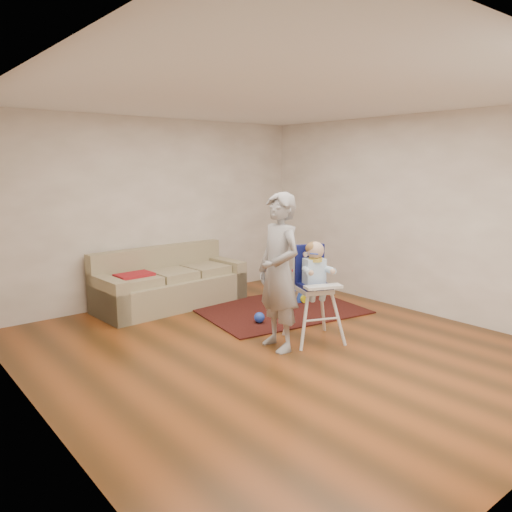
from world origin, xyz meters
TOP-DOWN VIEW (x-y plane):
  - ground at (0.00, 0.00)m, footprint 5.50×5.50m
  - room_envelope at (0.00, 0.53)m, footprint 5.04×5.52m
  - sofa at (-0.04, 2.30)m, footprint 2.20×1.00m
  - side_table at (-0.80, 2.25)m, footprint 0.49×0.49m
  - area_rug at (1.02, 1.14)m, footprint 2.37×1.92m
  - ride_on_toy at (1.40, 1.33)m, footprint 0.50×0.40m
  - toy_ball at (0.41, 0.83)m, footprint 0.14×0.14m
  - high_chair at (0.52, -0.03)m, footprint 0.71×0.71m
  - adult at (0.03, 0.04)m, footprint 0.50×0.68m

SIDE VIEW (x-z plane):
  - ground at x=0.00m, z-range 0.00..0.00m
  - area_rug at x=1.02m, z-range 0.00..0.02m
  - toy_ball at x=0.41m, z-range 0.02..0.16m
  - side_table at x=-0.80m, z-range 0.00..0.49m
  - ride_on_toy at x=1.40m, z-range 0.02..0.50m
  - sofa at x=-0.04m, z-range 0.00..0.83m
  - high_chair at x=0.52m, z-range -0.02..1.16m
  - adult at x=0.03m, z-range 0.00..1.74m
  - room_envelope at x=0.00m, z-range 0.52..3.24m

